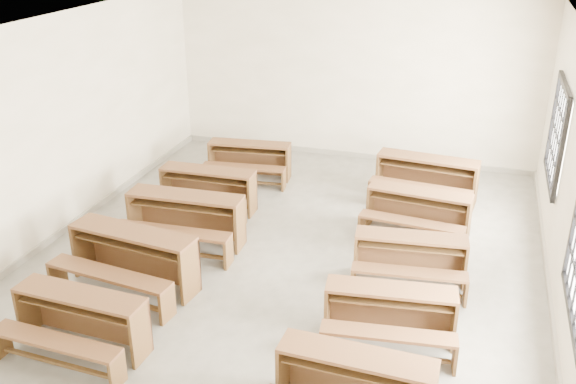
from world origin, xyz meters
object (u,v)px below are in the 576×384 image
(desk_set_0, at_px, (79,318))
(desk_set_9, at_px, (426,176))
(desk_set_5, at_px, (355,382))
(desk_set_1, at_px, (132,255))
(desk_set_8, at_px, (418,210))
(desk_set_3, at_px, (207,187))
(desk_set_4, at_px, (249,158))
(desk_set_6, at_px, (390,311))
(desk_set_7, at_px, (410,256))
(desk_set_2, at_px, (185,216))

(desk_set_0, distance_m, desk_set_9, 6.13)
(desk_set_5, bearing_deg, desk_set_1, 157.60)
(desk_set_1, relative_size, desk_set_8, 1.13)
(desk_set_0, relative_size, desk_set_3, 1.00)
(desk_set_4, relative_size, desk_set_5, 1.01)
(desk_set_5, relative_size, desk_set_9, 0.88)
(desk_set_9, bearing_deg, desk_set_6, -83.70)
(desk_set_7, bearing_deg, desk_set_4, 133.66)
(desk_set_2, height_order, desk_set_5, desk_set_2)
(desk_set_1, xyz_separation_m, desk_set_4, (0.15, 3.92, -0.06))
(desk_set_6, bearing_deg, desk_set_1, 170.10)
(desk_set_2, relative_size, desk_set_8, 1.08)
(desk_set_3, xyz_separation_m, desk_set_4, (0.17, 1.49, -0.02))
(desk_set_1, bearing_deg, desk_set_3, 97.41)
(desk_set_0, xyz_separation_m, desk_set_6, (3.25, 1.16, -0.02))
(desk_set_1, relative_size, desk_set_2, 1.05)
(desk_set_8, bearing_deg, desk_set_0, -123.53)
(desk_set_0, bearing_deg, desk_set_6, 22.44)
(desk_set_4, bearing_deg, desk_set_0, -96.92)
(desk_set_7, bearing_deg, desk_set_2, 172.10)
(desk_set_6, xyz_separation_m, desk_set_7, (0.05, 1.35, -0.00))
(desk_set_4, bearing_deg, desk_set_6, -58.45)
(desk_set_1, distance_m, desk_set_9, 5.11)
(desk_set_6, relative_size, desk_set_8, 0.96)
(desk_set_5, bearing_deg, desk_set_0, 179.70)
(desk_set_3, xyz_separation_m, desk_set_9, (3.35, 1.45, 0.03))
(desk_set_7, distance_m, desk_set_8, 1.41)
(desk_set_0, relative_size, desk_set_7, 1.03)
(desk_set_4, bearing_deg, desk_set_1, -98.70)
(desk_set_1, distance_m, desk_set_2, 1.28)
(desk_set_1, bearing_deg, desk_set_2, 90.67)
(desk_set_2, xyz_separation_m, desk_set_8, (3.20, 1.31, -0.04))
(desk_set_6, distance_m, desk_set_9, 4.06)
(desk_set_6, bearing_deg, desk_set_7, 80.86)
(desk_set_1, xyz_separation_m, desk_set_5, (3.22, -1.47, -0.05))
(desk_set_2, xyz_separation_m, desk_set_7, (3.27, -0.10, -0.07))
(desk_set_3, xyz_separation_m, desk_set_7, (3.43, -1.25, -0.03))
(desk_set_2, height_order, desk_set_8, desk_set_2)
(desk_set_0, distance_m, desk_set_2, 2.61)
(desk_set_0, xyz_separation_m, desk_set_2, (0.03, 2.61, 0.05))
(desk_set_7, height_order, desk_set_8, desk_set_8)
(desk_set_1, height_order, desk_set_6, desk_set_1)
(desk_set_0, height_order, desk_set_9, desk_set_9)
(desk_set_2, distance_m, desk_set_8, 3.46)
(desk_set_4, bearing_deg, desk_set_9, -7.25)
(desk_set_4, xyz_separation_m, desk_set_5, (3.07, -5.39, 0.01))
(desk_set_3, bearing_deg, desk_set_1, -90.98)
(desk_set_7, bearing_deg, desk_set_9, 85.50)
(desk_set_9, bearing_deg, desk_set_4, -174.85)
(desk_set_3, distance_m, desk_set_8, 3.37)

